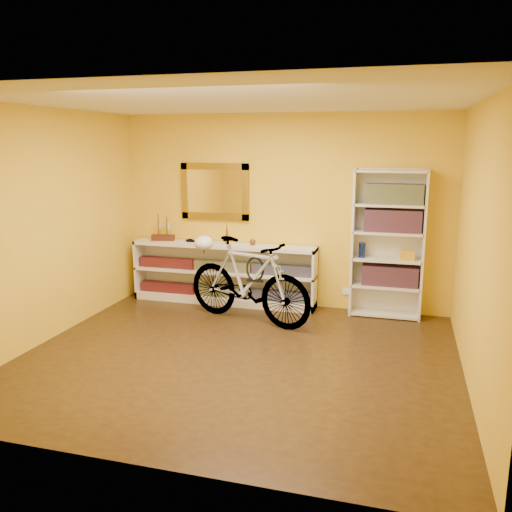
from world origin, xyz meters
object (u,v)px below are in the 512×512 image
(console_unit, at_px, (224,273))
(bookcase, at_px, (388,244))
(bicycle, at_px, (248,281))
(helmet, at_px, (204,243))

(console_unit, distance_m, bookcase, 2.27)
(console_unit, xyz_separation_m, bicycle, (0.56, -0.68, 0.11))
(bookcase, relative_size, helmet, 7.61)
(bookcase, height_order, helmet, bookcase)
(helmet, bearing_deg, bookcase, 12.03)
(bookcase, xyz_separation_m, helmet, (-2.31, -0.49, -0.01))
(console_unit, xyz_separation_m, bookcase, (2.20, 0.03, 0.52))
(helmet, bearing_deg, bicycle, -17.73)
(console_unit, relative_size, bookcase, 1.37)
(console_unit, relative_size, bicycle, 1.43)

